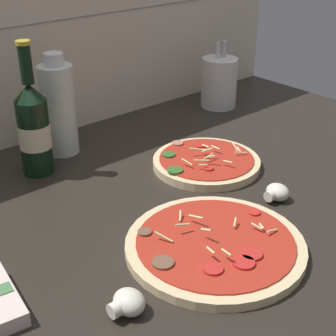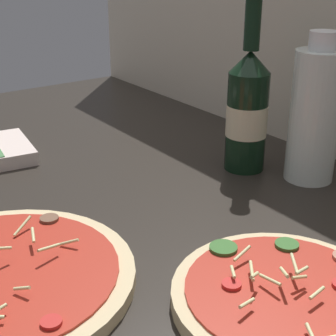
# 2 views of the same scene
# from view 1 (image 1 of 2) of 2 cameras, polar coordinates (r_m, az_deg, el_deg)

# --- Properties ---
(counter_slab) EXTENTS (1.60, 0.90, 0.03)m
(counter_slab) POSITION_cam_1_polar(r_m,az_deg,el_deg) (0.97, -1.31, -5.59)
(counter_slab) COLOR #28231E
(counter_slab) RESTS_ON ground
(tile_backsplash) EXTENTS (1.60, 0.01, 0.60)m
(tile_backsplash) POSITION_cam_1_polar(r_m,az_deg,el_deg) (1.23, -15.65, 15.04)
(tile_backsplash) COLOR beige
(tile_backsplash) RESTS_ON ground
(pizza_near) EXTENTS (0.30, 0.30, 0.04)m
(pizza_near) POSITION_cam_1_polar(r_m,az_deg,el_deg) (0.86, 5.02, -8.66)
(pizza_near) COLOR beige
(pizza_near) RESTS_ON counter_slab
(pizza_far) EXTENTS (0.23, 0.23, 0.05)m
(pizza_far) POSITION_cam_1_polar(r_m,az_deg,el_deg) (1.13, 4.24, 0.65)
(pizza_far) COLOR beige
(pizza_far) RESTS_ON counter_slab
(beer_bottle) EXTENTS (0.07, 0.07, 0.28)m
(beer_bottle) POSITION_cam_1_polar(r_m,az_deg,el_deg) (1.10, -14.65, 4.36)
(beer_bottle) COLOR black
(beer_bottle) RESTS_ON counter_slab
(oil_bottle) EXTENTS (0.08, 0.08, 0.23)m
(oil_bottle) POSITION_cam_1_polar(r_m,az_deg,el_deg) (1.18, -12.02, 6.48)
(oil_bottle) COLOR silver
(oil_bottle) RESTS_ON counter_slab
(mushroom_left) EXTENTS (0.05, 0.05, 0.03)m
(mushroom_left) POSITION_cam_1_polar(r_m,az_deg,el_deg) (1.02, 11.96, -2.67)
(mushroom_left) COLOR white
(mushroom_left) RESTS_ON counter_slab
(mushroom_right) EXTENTS (0.05, 0.05, 0.04)m
(mushroom_right) POSITION_cam_1_polar(r_m,az_deg,el_deg) (0.74, -4.51, -14.67)
(mushroom_right) COLOR white
(mushroom_right) RESTS_ON counter_slab
(utensil_crock) EXTENTS (0.10, 0.10, 0.18)m
(utensil_crock) POSITION_cam_1_polar(r_m,az_deg,el_deg) (1.46, 5.69, 9.44)
(utensil_crock) COLOR silver
(utensil_crock) RESTS_ON counter_slab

